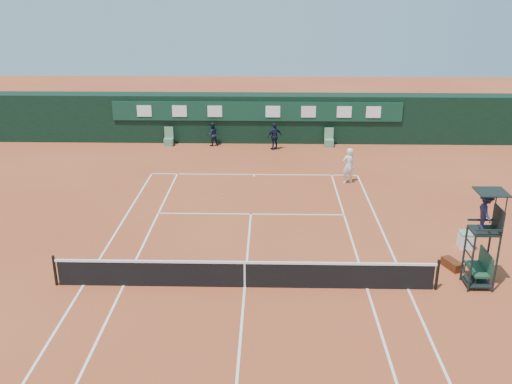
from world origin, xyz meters
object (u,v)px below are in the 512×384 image
Objects in this scene: tennis_net at (245,274)px; cooler at (466,240)px; umpire_chair at (486,219)px; player at (348,166)px; player_bench at (481,265)px.

tennis_net reaches higher than cooler.
tennis_net is at bearing -177.99° from umpire_chair.
cooler is (8.43, 3.24, -0.18)m from tennis_net.
player is at bearing 65.81° from tennis_net.
umpire_chair is at bearing -101.61° from cooler.
player_bench is at bearing 4.41° from tennis_net.
cooler is 0.35× the size of player.
cooler is (0.38, 2.62, -0.27)m from player_bench.
player_bench is (0.23, 0.35, -1.86)m from umpire_chair.
player_bench is at bearing 85.42° from player.
tennis_net is at bearing -175.59° from player_bench.
player is at bearing 107.83° from player_bench.
player reaches higher than tennis_net.
umpire_chair is 10.97m from player.
umpire_chair reaches higher than cooler.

